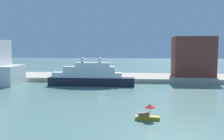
# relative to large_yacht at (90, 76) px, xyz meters

# --- Properties ---
(ground) EXTENTS (400.00, 400.00, 0.00)m
(ground) POSITION_rel_large_yacht_xyz_m (5.25, -9.31, -3.00)
(ground) COLOR slate
(quay_dock) EXTENTS (110.00, 19.83, 1.49)m
(quay_dock) POSITION_rel_large_yacht_xyz_m (5.25, 16.60, -2.25)
(quay_dock) COLOR #B7AD99
(quay_dock) RESTS_ON ground
(large_yacht) EXTENTS (27.32, 3.68, 11.24)m
(large_yacht) POSITION_rel_large_yacht_xyz_m (0.00, 0.00, 0.00)
(large_yacht) COLOR black
(large_yacht) RESTS_ON ground
(small_motorboat) EXTENTS (4.10, 1.90, 2.74)m
(small_motorboat) POSITION_rel_large_yacht_xyz_m (16.62, -36.11, -1.82)
(small_motorboat) COLOR #B7991E
(small_motorboat) RESTS_ON ground
(harbor_building) EXTENTS (14.49, 11.07, 14.57)m
(harbor_building) POSITION_rel_large_yacht_xyz_m (35.42, 17.75, 5.78)
(harbor_building) COLOR brown
(harbor_building) RESTS_ON quay_dock
(parked_car) EXTENTS (3.84, 1.65, 1.43)m
(parked_car) POSITION_rel_large_yacht_xyz_m (-9.03, 10.34, -0.89)
(parked_car) COLOR black
(parked_car) RESTS_ON quay_dock
(person_figure) EXTENTS (0.36, 0.36, 1.55)m
(person_figure) POSITION_rel_large_yacht_xyz_m (-4.07, 10.50, -0.79)
(person_figure) COLOR #334C8C
(person_figure) RESTS_ON quay_dock
(mooring_bollard) EXTENTS (0.42, 0.42, 0.68)m
(mooring_bollard) POSITION_rel_large_yacht_xyz_m (5.58, 7.58, -1.16)
(mooring_bollard) COLOR black
(mooring_bollard) RESTS_ON quay_dock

